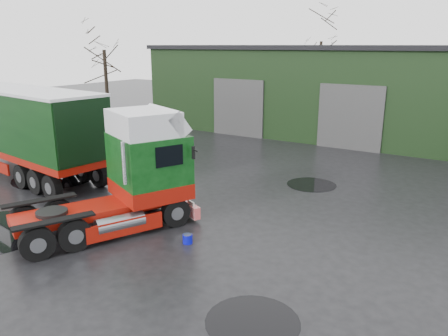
{
  "coord_description": "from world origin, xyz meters",
  "views": [
    {
      "loc": [
        9.65,
        -12.78,
        6.34
      ],
      "look_at": [
        0.94,
        1.06,
        1.7
      ],
      "focal_mm": 35.0,
      "sensor_mm": 36.0,
      "label": 1
    }
  ],
  "objects_px": {
    "trailer_left": "(8,129)",
    "tree_back_a": "(320,61)",
    "tree_left": "(106,72)",
    "warehouse": "(376,90)",
    "hero_tractor": "(98,174)",
    "wash_bucket": "(188,239)"
  },
  "relations": [
    {
      "from": "tree_left",
      "to": "tree_back_a",
      "type": "distance_m",
      "value": 21.1
    },
    {
      "from": "trailer_left",
      "to": "wash_bucket",
      "type": "xyz_separation_m",
      "value": [
        13.07,
        -2.23,
        -2.03
      ]
    },
    {
      "from": "wash_bucket",
      "to": "tree_back_a",
      "type": "distance_m",
      "value": 33.43
    },
    {
      "from": "hero_tractor",
      "to": "tree_left",
      "type": "height_order",
      "value": "tree_left"
    },
    {
      "from": "warehouse",
      "to": "tree_back_a",
      "type": "height_order",
      "value": "tree_back_a"
    },
    {
      "from": "trailer_left",
      "to": "tree_left",
      "type": "height_order",
      "value": "tree_left"
    },
    {
      "from": "warehouse",
      "to": "tree_left",
      "type": "xyz_separation_m",
      "value": [
        -19.0,
        -8.0,
        1.09
      ]
    },
    {
      "from": "hero_tractor",
      "to": "wash_bucket",
      "type": "xyz_separation_m",
      "value": [
        3.17,
        0.77,
        -1.93
      ]
    },
    {
      "from": "trailer_left",
      "to": "tree_left",
      "type": "xyz_separation_m",
      "value": [
        -5.52,
        12.0,
        2.07
      ]
    },
    {
      "from": "warehouse",
      "to": "tree_back_a",
      "type": "relative_size",
      "value": 3.41
    },
    {
      "from": "trailer_left",
      "to": "tree_left",
      "type": "relative_size",
      "value": 1.65
    },
    {
      "from": "warehouse",
      "to": "trailer_left",
      "type": "distance_m",
      "value": 24.14
    },
    {
      "from": "trailer_left",
      "to": "tree_back_a",
      "type": "xyz_separation_m",
      "value": [
        5.48,
        30.0,
        2.57
      ]
    },
    {
      "from": "trailer_left",
      "to": "tree_back_a",
      "type": "relative_size",
      "value": 1.48
    },
    {
      "from": "trailer_left",
      "to": "wash_bucket",
      "type": "bearing_deg",
      "value": -92.35
    },
    {
      "from": "hero_tractor",
      "to": "trailer_left",
      "type": "bearing_deg",
      "value": -172.2
    },
    {
      "from": "warehouse",
      "to": "tree_back_a",
      "type": "xyz_separation_m",
      "value": [
        -8.0,
        10.0,
        1.59
      ]
    },
    {
      "from": "wash_bucket",
      "to": "tree_back_a",
      "type": "height_order",
      "value": "tree_back_a"
    },
    {
      "from": "hero_tractor",
      "to": "warehouse",
      "type": "bearing_deg",
      "value": 105.81
    },
    {
      "from": "trailer_left",
      "to": "warehouse",
      "type": "bearing_deg",
      "value": -26.62
    },
    {
      "from": "tree_back_a",
      "to": "hero_tractor",
      "type": "bearing_deg",
      "value": -82.38
    },
    {
      "from": "trailer_left",
      "to": "tree_left",
      "type": "distance_m",
      "value": 13.37
    }
  ]
}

